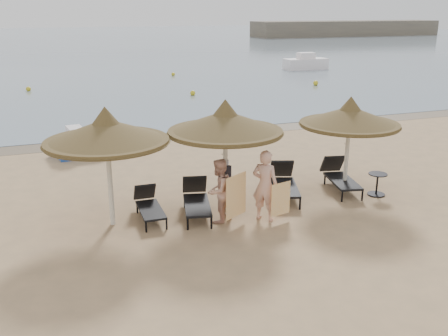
# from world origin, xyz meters

# --- Properties ---
(ground) EXTENTS (160.00, 160.00, 0.00)m
(ground) POSITION_xyz_m (0.00, 0.00, 0.00)
(ground) COLOR tan
(ground) RESTS_ON ground
(sea) EXTENTS (200.00, 140.00, 0.03)m
(sea) POSITION_xyz_m (0.00, 80.00, 0.01)
(sea) COLOR slate
(sea) RESTS_ON ground
(wet_sand_strip) EXTENTS (200.00, 1.60, 0.01)m
(wet_sand_strip) POSITION_xyz_m (0.00, 9.40, 0.00)
(wet_sand_strip) COLOR brown
(wet_sand_strip) RESTS_ON ground
(palapa_left) EXTENTS (3.17, 3.17, 3.14)m
(palapa_left) POSITION_xyz_m (-3.83, 0.69, 2.50)
(palapa_left) COLOR beige
(palapa_left) RESTS_ON ground
(palapa_center) EXTENTS (3.17, 3.17, 3.15)m
(palapa_center) POSITION_xyz_m (-0.69, 0.65, 2.50)
(palapa_center) COLOR beige
(palapa_center) RESTS_ON ground
(palapa_right) EXTENTS (3.01, 3.01, 2.98)m
(palapa_right) POSITION_xyz_m (3.28, 0.74, 2.37)
(palapa_right) COLOR beige
(palapa_right) RESTS_ON ground
(lounger_far_left) EXTENTS (0.61, 1.78, 0.79)m
(lounger_far_left) POSITION_xyz_m (-2.82, 0.85, 0.36)
(lounger_far_left) COLOR black
(lounger_far_left) RESTS_ON ground
(lounger_near_left) EXTENTS (1.11, 2.13, 0.91)m
(lounger_near_left) POSITION_xyz_m (-1.53, 0.68, 0.41)
(lounger_near_left) COLOR black
(lounger_near_left) RESTS_ON ground
(lounger_near_right) EXTENTS (1.36, 2.23, 0.95)m
(lounger_near_right) POSITION_xyz_m (1.37, 1.09, 0.43)
(lounger_near_right) COLOR black
(lounger_near_right) RESTS_ON ground
(lounger_far_right) EXTENTS (1.10, 2.16, 0.93)m
(lounger_far_right) POSITION_xyz_m (3.27, 1.03, 0.42)
(lounger_far_right) COLOR black
(lounger_far_right) RESTS_ON ground
(side_table) EXTENTS (0.57, 0.57, 0.68)m
(side_table) POSITION_xyz_m (4.04, 0.15, 0.32)
(side_table) COLOR black
(side_table) RESTS_ON ground
(person_left) EXTENTS (1.10, 1.02, 2.00)m
(person_left) POSITION_xyz_m (-1.13, -0.07, 1.00)
(person_left) COLOR #DAA38C
(person_left) RESTS_ON ground
(person_right) EXTENTS (1.21, 1.21, 2.25)m
(person_right) POSITION_xyz_m (0.06, -0.38, 1.13)
(person_right) COLOR #DAA38C
(person_right) RESTS_ON ground
(towel_left) EXTENTS (0.72, 0.44, 1.16)m
(towel_left) POSITION_xyz_m (-0.78, -0.42, 0.80)
(towel_left) COLOR orange
(towel_left) RESTS_ON ground
(towel_right) EXTENTS (0.64, 0.19, 0.91)m
(towel_right) POSITION_xyz_m (0.41, -0.63, 0.63)
(towel_right) COLOR orange
(towel_right) RESTS_ON ground
(bag_patterned) EXTENTS (0.31, 0.16, 0.37)m
(bag_patterned) POSITION_xyz_m (-0.69, 0.83, 1.23)
(bag_patterned) COLOR white
(bag_patterned) RESTS_ON ground
(bag_dark) EXTENTS (0.25, 0.17, 0.34)m
(bag_dark) POSITION_xyz_m (-0.69, 0.49, 1.16)
(bag_dark) COLOR black
(bag_dark) RESTS_ON ground
(pedal_boat) EXTENTS (2.56, 1.74, 1.11)m
(pedal_boat) POSITION_xyz_m (-3.82, 7.81, 0.41)
(pedal_boat) COLOR #1F479C
(pedal_boat) RESTS_ON ground
(buoy_left) EXTENTS (0.34, 0.34, 0.34)m
(buoy_left) POSITION_xyz_m (-6.15, 25.06, 0.17)
(buoy_left) COLOR gold
(buoy_left) RESTS_ON ground
(buoy_mid) EXTENTS (0.31, 0.31, 0.31)m
(buoy_mid) POSITION_xyz_m (5.23, 29.62, 0.16)
(buoy_mid) COLOR gold
(buoy_mid) RESTS_ON ground
(buoy_right) EXTENTS (0.38, 0.38, 0.38)m
(buoy_right) POSITION_xyz_m (13.74, 20.70, 0.19)
(buoy_right) COLOR gold
(buoy_right) RESTS_ON ground
(buoy_extra) EXTENTS (0.34, 0.34, 0.34)m
(buoy_extra) POSITION_xyz_m (3.95, 19.53, 0.17)
(buoy_extra) COLOR gold
(buoy_extra) RESTS_ON ground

